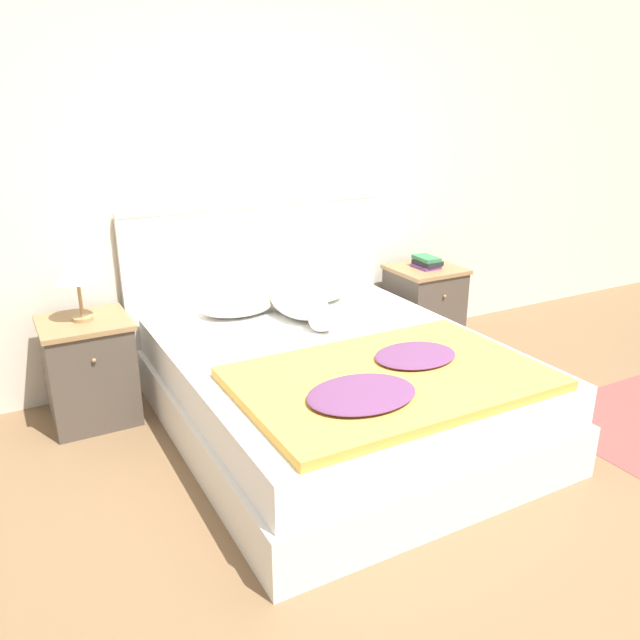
{
  "coord_description": "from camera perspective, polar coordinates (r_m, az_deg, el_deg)",
  "views": [
    {
      "loc": [
        -1.59,
        -1.66,
        1.75
      ],
      "look_at": [
        -0.02,
        1.22,
        0.58
      ],
      "focal_mm": 35.0,
      "sensor_mm": 36.0,
      "label": 1
    }
  ],
  "objects": [
    {
      "name": "ground_plane",
      "position": [
        2.89,
        12.7,
        -18.22
      ],
      "size": [
        16.0,
        16.0,
        0.0
      ],
      "primitive_type": "plane",
      "color": "brown"
    },
    {
      "name": "wall_back",
      "position": [
        4.14,
        -5.93,
        12.94
      ],
      "size": [
        9.0,
        0.06,
        2.55
      ],
      "color": "beige",
      "rests_on": "ground_plane"
    },
    {
      "name": "bed",
      "position": [
        3.45,
        1.62,
        -6.38
      ],
      "size": [
        1.72,
        2.03,
        0.48
      ],
      "color": "silver",
      "rests_on": "ground_plane"
    },
    {
      "name": "headboard",
      "position": [
        4.2,
        -5.48,
        3.47
      ],
      "size": [
        1.8,
        0.06,
        1.13
      ],
      "color": "silver",
      "rests_on": "ground_plane"
    },
    {
      "name": "nightstand_left",
      "position": [
        3.76,
        -20.29,
        -4.33
      ],
      "size": [
        0.48,
        0.47,
        0.6
      ],
      "color": "#4C4238",
      "rests_on": "ground_plane"
    },
    {
      "name": "nightstand_right",
      "position": [
        4.63,
        9.45,
        1.17
      ],
      "size": [
        0.48,
        0.47,
        0.6
      ],
      "color": "#4C4238",
      "rests_on": "ground_plane"
    },
    {
      "name": "pillow_left",
      "position": [
        3.91,
        -7.55,
        1.35
      ],
      "size": [
        0.47,
        0.34,
        0.11
      ],
      "color": "beige",
      "rests_on": "bed"
    },
    {
      "name": "pillow_right",
      "position": [
        4.11,
        -0.78,
        2.46
      ],
      "size": [
        0.47,
        0.34,
        0.11
      ],
      "color": "beige",
      "rests_on": "bed"
    },
    {
      "name": "quilt",
      "position": [
        2.95,
        6.35,
        -5.3
      ],
      "size": [
        1.43,
        0.96,
        0.09
      ],
      "color": "gold",
      "rests_on": "bed"
    },
    {
      "name": "dog",
      "position": [
        3.8,
        -1.77,
        1.53
      ],
      "size": [
        0.29,
        0.77,
        0.19
      ],
      "color": "silver",
      "rests_on": "bed"
    },
    {
      "name": "book_stack",
      "position": [
        4.53,
        9.73,
        5.23
      ],
      "size": [
        0.16,
        0.21,
        0.08
      ],
      "color": "#703D7F",
      "rests_on": "nightstand_right"
    },
    {
      "name": "table_lamp",
      "position": [
        3.57,
        -21.38,
        4.18
      ],
      "size": [
        0.23,
        0.23,
        0.35
      ],
      "color": "#9E7A4C",
      "rests_on": "nightstand_left"
    }
  ]
}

